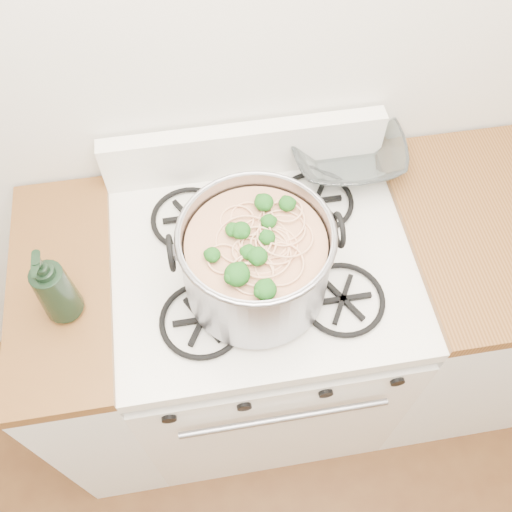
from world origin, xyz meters
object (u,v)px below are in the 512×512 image
object	(u,v)px
glass_bowl	(345,155)
stock_pot	(256,262)
spatula	(285,223)
bottle	(52,286)
gas_range	(261,336)

from	to	relation	value
glass_bowl	stock_pot	bearing A→B (deg)	-130.69
stock_pot	spatula	size ratio (longest dim) A/B	1.21
bottle	glass_bowl	bearing A→B (deg)	26.31
spatula	glass_bowl	size ratio (longest dim) A/B	2.48
spatula	glass_bowl	world-z (taller)	glass_bowl
spatula	glass_bowl	bearing A→B (deg)	87.16
spatula	glass_bowl	distance (m)	0.29
gas_range	glass_bowl	world-z (taller)	glass_bowl
spatula	stock_pot	bearing A→B (deg)	-78.62
stock_pot	bottle	bearing A→B (deg)	178.84
gas_range	glass_bowl	xyz separation A→B (m)	(0.28, 0.28, 0.50)
glass_bowl	bottle	distance (m)	0.84
glass_bowl	bottle	world-z (taller)	bottle
stock_pot	spatula	xyz separation A→B (m)	(0.10, 0.16, -0.10)
spatula	glass_bowl	xyz separation A→B (m)	(0.21, 0.20, 0.00)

